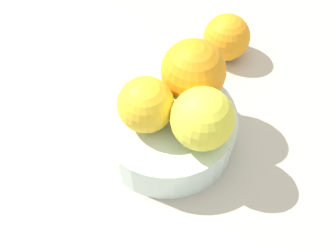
% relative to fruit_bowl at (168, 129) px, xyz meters
% --- Properties ---
extents(ground_plane, '(1.10, 1.10, 0.02)m').
position_rel_fruit_bowl_xyz_m(ground_plane, '(0.00, 0.00, -0.04)').
color(ground_plane, '#BCB29E').
extents(fruit_bowl, '(0.18, 0.18, 0.06)m').
position_rel_fruit_bowl_xyz_m(fruit_bowl, '(0.00, 0.00, 0.00)').
color(fruit_bowl, silver).
rests_on(fruit_bowl, ground_plane).
extents(orange_in_bowl_0, '(0.08, 0.08, 0.08)m').
position_rel_fruit_bowl_xyz_m(orange_in_bowl_0, '(-0.05, 0.00, 0.07)').
color(orange_in_bowl_0, orange).
rests_on(orange_in_bowl_0, fruit_bowl).
extents(orange_in_bowl_1, '(0.07, 0.07, 0.07)m').
position_rel_fruit_bowl_xyz_m(orange_in_bowl_1, '(0.02, -0.01, 0.06)').
color(orange_in_bowl_1, yellow).
rests_on(orange_in_bowl_1, fruit_bowl).
extents(orange_in_bowl_2, '(0.07, 0.07, 0.07)m').
position_rel_fruit_bowl_xyz_m(orange_in_bowl_2, '(0.00, 0.05, 0.07)').
color(orange_in_bowl_2, yellow).
rests_on(orange_in_bowl_2, fruit_bowl).
extents(orange_loose_0, '(0.07, 0.07, 0.07)m').
position_rel_fruit_bowl_xyz_m(orange_loose_0, '(-0.19, -0.04, 0.01)').
color(orange_loose_0, orange).
rests_on(orange_loose_0, ground_plane).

